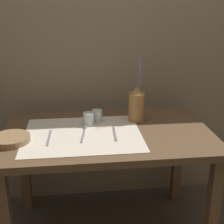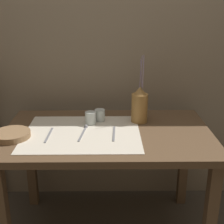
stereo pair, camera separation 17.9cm
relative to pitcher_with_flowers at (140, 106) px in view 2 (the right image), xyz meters
name	(u,v)px [view 2 (the right image)]	position (x,y,z in m)	size (l,w,h in m)	color
stone_wall_back	(107,39)	(-0.20, 0.33, 0.38)	(7.00, 0.06, 2.40)	gray
wooden_table	(107,146)	(-0.20, -0.15, -0.20)	(1.23, 0.75, 0.72)	brown
linen_cloth	(82,133)	(-0.35, -0.18, -0.10)	(0.67, 0.54, 0.00)	beige
pitcher_with_flowers	(140,106)	(0.00, 0.00, 0.00)	(0.10, 0.10, 0.42)	olive
wooden_bowl	(12,135)	(-0.74, -0.24, -0.09)	(0.21, 0.21, 0.04)	#8E6B47
glass_tumbler_near	(91,118)	(-0.30, -0.04, -0.06)	(0.07, 0.07, 0.08)	silver
glass_tumbler_far	(100,115)	(-0.25, 0.02, -0.07)	(0.07, 0.07, 0.07)	silver
fork_outer	(49,135)	(-0.53, -0.21, -0.10)	(0.02, 0.21, 0.00)	gray
spoon_inner	(85,129)	(-0.34, -0.14, -0.10)	(0.05, 0.22, 0.02)	gray
fork_inner	(114,134)	(-0.16, -0.20, -0.10)	(0.02, 0.21, 0.00)	gray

